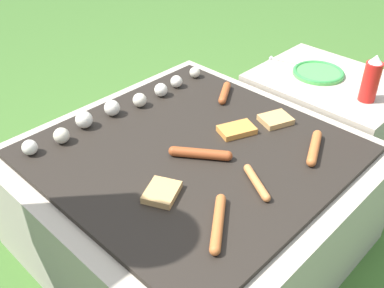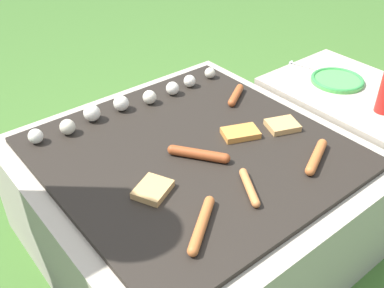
% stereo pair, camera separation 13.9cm
% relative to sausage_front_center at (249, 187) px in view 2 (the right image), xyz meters
% --- Properties ---
extents(ground_plane, '(14.00, 14.00, 0.00)m').
position_rel_sausage_front_center_xyz_m(ground_plane, '(-0.00, 0.25, -0.42)').
color(ground_plane, '#3D6628').
extents(grill, '(0.98, 0.98, 0.41)m').
position_rel_sausage_front_center_xyz_m(grill, '(-0.00, 0.25, -0.22)').
color(grill, '#A89E8C').
rests_on(grill, ground_plane).
extents(side_ledge, '(0.46, 0.58, 0.41)m').
position_rel_sausage_front_center_xyz_m(side_ledge, '(0.73, 0.18, -0.22)').
color(side_ledge, '#A89E8C').
rests_on(side_ledge, ground_plane).
extents(sausage_front_center, '(0.09, 0.14, 0.02)m').
position_rel_sausage_front_center_xyz_m(sausage_front_center, '(0.00, 0.00, 0.00)').
color(sausage_front_center, '#C6753D').
rests_on(sausage_front_center, grill).
extents(sausage_mid_right, '(0.13, 0.17, 0.03)m').
position_rel_sausage_front_center_xyz_m(sausage_mid_right, '(-0.01, 0.20, 0.00)').
color(sausage_mid_right, '#93421E').
rests_on(sausage_mid_right, grill).
extents(sausage_front_right, '(0.17, 0.13, 0.03)m').
position_rel_sausage_front_center_xyz_m(sausage_front_right, '(-0.19, -0.03, 0.00)').
color(sausage_front_right, '#B7602D').
rests_on(sausage_front_right, grill).
extents(sausage_mid_left, '(0.13, 0.09, 0.03)m').
position_rel_sausage_front_center_xyz_m(sausage_mid_left, '(0.33, 0.40, 0.00)').
color(sausage_mid_left, '#A34C23').
rests_on(sausage_mid_left, grill).
extents(sausage_back_center, '(0.17, 0.09, 0.03)m').
position_rel_sausage_front_center_xyz_m(sausage_back_center, '(0.25, -0.03, 0.00)').
color(sausage_back_center, '#B7602D').
rests_on(sausage_back_center, grill).
extents(bread_slice_right, '(0.13, 0.12, 0.02)m').
position_rel_sausage_front_center_xyz_m(bread_slice_right, '(-0.21, 0.16, -0.00)').
color(bread_slice_right, tan).
rests_on(bread_slice_right, grill).
extents(bread_slice_left, '(0.12, 0.11, 0.02)m').
position_rel_sausage_front_center_xyz_m(bread_slice_left, '(0.31, 0.16, -0.00)').
color(bread_slice_left, tan).
rests_on(bread_slice_left, grill).
extents(bread_slice_center, '(0.14, 0.11, 0.02)m').
position_rel_sausage_front_center_xyz_m(bread_slice_center, '(0.17, 0.21, -0.00)').
color(bread_slice_center, '#D18438').
rests_on(bread_slice_center, grill).
extents(mushroom_row, '(0.77, 0.08, 0.06)m').
position_rel_sausage_front_center_xyz_m(mushroom_row, '(-0.03, 0.58, 0.01)').
color(mushroom_row, silver).
rests_on(mushroom_row, grill).
extents(plate_colorful, '(0.21, 0.21, 0.02)m').
position_rel_sausage_front_center_xyz_m(plate_colorful, '(0.73, 0.24, -0.00)').
color(plate_colorful, '#4CB24C').
rests_on(plate_colorful, side_ledge).
extents(fork_utensil, '(0.07, 0.19, 0.01)m').
position_rel_sausage_front_center_xyz_m(fork_utensil, '(0.74, 0.39, -0.01)').
color(fork_utensil, silver).
rests_on(fork_utensil, side_ledge).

